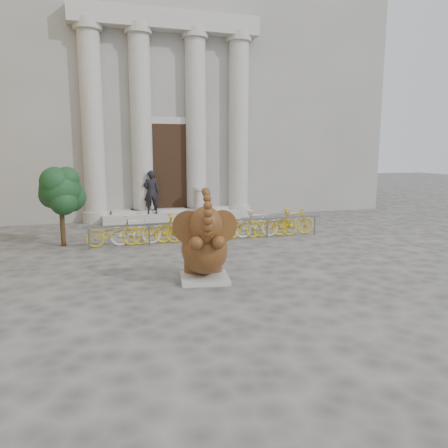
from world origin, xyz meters
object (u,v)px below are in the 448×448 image
object	(u,v)px
bike_rack	(208,226)
tree	(61,191)
elephant_statue	(205,248)
pedestrian	(151,192)

from	to	relation	value
bike_rack	tree	xyz separation A→B (m)	(-4.70, 0.53, 1.29)
bike_rack	elephant_statue	bearing A→B (deg)	-106.35
bike_rack	pedestrian	world-z (taller)	pedestrian
elephant_statue	tree	world-z (taller)	tree
tree	bike_rack	bearing A→B (deg)	-6.44
bike_rack	pedestrian	bearing A→B (deg)	106.17
tree	pedestrian	world-z (taller)	tree
elephant_statue	bike_rack	bearing A→B (deg)	82.94
elephant_statue	pedestrian	size ratio (longest dim) A/B	1.21
elephant_statue	tree	bearing A→B (deg)	132.88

